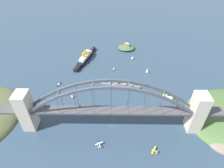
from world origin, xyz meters
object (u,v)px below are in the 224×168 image
(small_boat_0, at_px, (114,69))
(small_boat_4, at_px, (133,57))
(small_boat_1, at_px, (59,84))
(channel_marker_buoy, at_px, (119,114))
(small_boat_3, at_px, (147,70))
(fort_island_mid_harbor, at_px, (126,47))
(ocean_liner, at_px, (86,58))
(harbor_ferry_steamer, at_px, (168,97))
(small_boat_2, at_px, (72,96))
(harbor_arch_bridge, at_px, (111,111))
(naval_cruiser, at_px, (120,85))
(seaplane_taxiing_near_bridge, at_px, (99,145))
(seaplane_second_in_formation, at_px, (154,151))

(small_boat_0, distance_m, small_boat_4, 55.37)
(small_boat_1, xyz_separation_m, channel_marker_buoy, (99.89, -66.02, 0.46))
(small_boat_3, bearing_deg, fort_island_mid_harbor, 109.80)
(ocean_liner, relative_size, harbor_ferry_steamer, 3.79)
(ocean_liner, distance_m, small_boat_2, 113.71)
(harbor_arch_bridge, distance_m, small_boat_2, 86.79)
(naval_cruiser, distance_m, channel_marker_buoy, 61.83)
(small_boat_1, height_order, small_boat_4, small_boat_4)
(naval_cruiser, relative_size, small_boat_3, 6.22)
(small_boat_3, bearing_deg, small_boat_4, 115.23)
(channel_marker_buoy, bearing_deg, small_boat_3, 62.86)
(small_boat_3, relative_size, channel_marker_buoy, 3.75)
(ocean_liner, height_order, seaplane_taxiing_near_bridge, ocean_liner)
(naval_cruiser, bearing_deg, seaplane_second_in_formation, -72.95)
(seaplane_second_in_formation, bearing_deg, harbor_arch_bridge, 144.57)
(small_boat_3, bearing_deg, channel_marker_buoy, -117.14)
(seaplane_second_in_formation, height_order, channel_marker_buoy, seaplane_second_in_formation)
(fort_island_mid_harbor, bearing_deg, small_boat_4, -76.74)
(seaplane_second_in_formation, xyz_separation_m, small_boat_0, (-47.20, 169.59, -1.16))
(small_boat_0, bearing_deg, fort_island_mid_harbor, 71.73)
(harbor_ferry_steamer, xyz_separation_m, small_boat_4, (-45.04, 119.12, 1.03))
(seaplane_taxiing_near_bridge, xyz_separation_m, channel_marker_buoy, (24.17, 49.23, -0.86))
(harbor_ferry_steamer, relative_size, fort_island_mid_harbor, 0.69)
(ocean_liner, relative_size, fort_island_mid_harbor, 2.61)
(small_boat_0, bearing_deg, small_boat_2, -129.02)
(harbor_arch_bridge, xyz_separation_m, ocean_liner, (-54.75, 169.43, -24.62))
(small_boat_4, bearing_deg, ocean_liner, -177.15)
(seaplane_taxiing_near_bridge, distance_m, small_boat_1, 137.91)
(seaplane_second_in_formation, relative_size, small_boat_1, 0.86)
(harbor_ferry_steamer, distance_m, small_boat_0, 114.78)
(harbor_arch_bridge, distance_m, small_boat_4, 180.84)
(harbor_ferry_steamer, height_order, small_boat_0, harbor_ferry_steamer)
(fort_island_mid_harbor, xyz_separation_m, seaplane_second_in_formation, (19.45, -253.66, -2.17))
(small_boat_4, bearing_deg, harbor_ferry_steamer, -69.29)
(harbor_arch_bridge, bearing_deg, small_boat_2, 137.40)
(naval_cruiser, relative_size, small_boat_4, 8.05)
(seaplane_second_in_formation, bearing_deg, harbor_ferry_steamer, 68.33)
(harbor_ferry_steamer, xyz_separation_m, small_boat_2, (-146.58, 0.84, 0.78))
(seaplane_second_in_formation, xyz_separation_m, small_boat_4, (-9.07, 209.63, 1.72))
(harbor_arch_bridge, distance_m, fort_island_mid_harbor, 221.85)
(seaplane_second_in_formation, bearing_deg, small_boat_0, 105.55)
(seaplane_second_in_formation, distance_m, channel_marker_buoy, 68.79)
(harbor_arch_bridge, height_order, small_boat_0, harbor_arch_bridge)
(ocean_liner, distance_m, small_boat_0, 67.53)
(ocean_liner, xyz_separation_m, naval_cruiser, (68.30, -86.61, -2.42))
(seaplane_taxiing_near_bridge, bearing_deg, small_boat_4, 74.98)
(small_boat_0, relative_size, small_boat_3, 1.23)
(ocean_liner, bearing_deg, seaplane_second_in_formation, -62.96)
(ocean_liner, bearing_deg, naval_cruiser, -51.74)
(fort_island_mid_harbor, relative_size, small_boat_0, 2.84)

